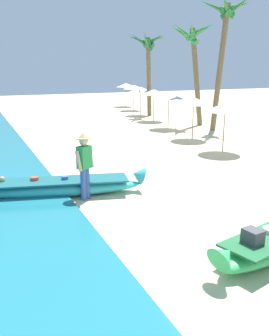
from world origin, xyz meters
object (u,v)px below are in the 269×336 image
palm_tree_tall_inland (148,49)px  palm_tree_leaning_seaward (193,43)px  person_vendor_hatted (84,161)px  boat_cyan_midground (55,187)px  palm_tree_mid_cluster (225,27)px

palm_tree_tall_inland → palm_tree_leaning_seaward: palm_tree_leaning_seaward is taller
person_vendor_hatted → palm_tree_leaning_seaward: (8.93, 9.43, 3.47)m
boat_cyan_midground → palm_tree_mid_cluster: palm_tree_mid_cluster is taller
palm_tree_tall_inland → palm_tree_mid_cluster: palm_tree_mid_cluster is taller
person_vendor_hatted → palm_tree_leaning_seaward: palm_tree_leaning_seaward is taller
palm_tree_tall_inland → boat_cyan_midground: bearing=-123.8°
boat_cyan_midground → person_vendor_hatted: size_ratio=2.80×
palm_tree_leaning_seaward → person_vendor_hatted: bearing=-133.4°
person_vendor_hatted → palm_tree_leaning_seaward: size_ratio=0.31×
palm_tree_mid_cluster → person_vendor_hatted: bearing=-141.7°
person_vendor_hatted → palm_tree_mid_cluster: size_ratio=0.26×
palm_tree_leaning_seaward → boat_cyan_midground: bearing=-137.2°
palm_tree_tall_inland → palm_tree_leaning_seaward: (0.34, -4.93, 0.12)m
person_vendor_hatted → palm_tree_tall_inland: size_ratio=0.32×
person_vendor_hatted → palm_tree_mid_cluster: 12.98m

